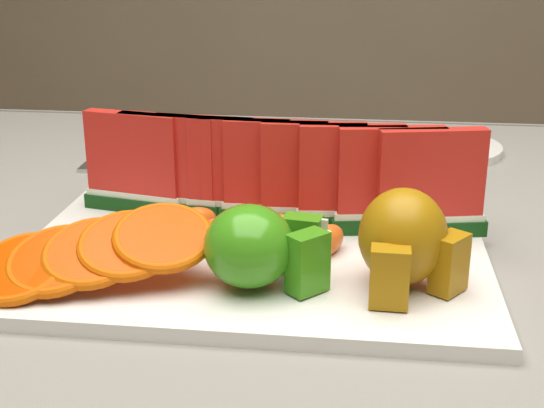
% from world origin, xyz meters
% --- Properties ---
extents(table, '(1.40, 0.90, 0.75)m').
position_xyz_m(table, '(0.00, 0.00, 0.65)').
color(table, '#513B1B').
rests_on(table, ground).
extents(tablecloth, '(1.53, 1.03, 0.20)m').
position_xyz_m(tablecloth, '(0.00, 0.00, 0.72)').
color(tablecloth, slate).
rests_on(tablecloth, table).
extents(platter, '(0.40, 0.30, 0.01)m').
position_xyz_m(platter, '(0.02, -0.03, 0.76)').
color(platter, silver).
rests_on(platter, tablecloth).
extents(apple_cluster, '(0.11, 0.09, 0.06)m').
position_xyz_m(apple_cluster, '(0.03, -0.11, 0.80)').
color(apple_cluster, '#1F9113').
rests_on(apple_cluster, platter).
extents(pear_cluster, '(0.09, 0.09, 0.08)m').
position_xyz_m(pear_cluster, '(0.14, -0.09, 0.81)').
color(pear_cluster, '#9D880D').
rests_on(pear_cluster, platter).
extents(side_plate, '(0.23, 0.23, 0.01)m').
position_xyz_m(side_plate, '(0.20, 0.35, 0.76)').
color(side_plate, silver).
rests_on(side_plate, tablecloth).
extents(fork, '(0.02, 0.20, 0.00)m').
position_xyz_m(fork, '(-0.23, 0.29, 0.76)').
color(fork, silver).
rests_on(fork, tablecloth).
extents(watermelon_row, '(0.39, 0.07, 0.10)m').
position_xyz_m(watermelon_row, '(0.03, 0.03, 0.82)').
color(watermelon_row, '#0E410B').
rests_on(watermelon_row, platter).
extents(orange_fan_front, '(0.20, 0.13, 0.05)m').
position_xyz_m(orange_fan_front, '(-0.10, -0.11, 0.80)').
color(orange_fan_front, '#E96100').
rests_on(orange_fan_front, platter).
extents(orange_fan_back, '(0.24, 0.10, 0.04)m').
position_xyz_m(orange_fan_back, '(-0.03, 0.09, 0.79)').
color(orange_fan_back, '#E96100').
rests_on(orange_fan_back, platter).
extents(tangerine_segments, '(0.17, 0.07, 0.03)m').
position_xyz_m(tangerine_segments, '(0.01, -0.02, 0.78)').
color(tangerine_segments, '#F8510F').
rests_on(tangerine_segments, platter).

